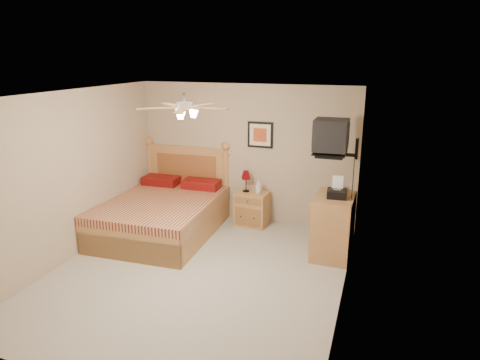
# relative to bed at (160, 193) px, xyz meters

# --- Properties ---
(floor) EXTENTS (4.50, 4.50, 0.00)m
(floor) POSITION_rel_bed_xyz_m (1.15, -1.12, -0.73)
(floor) COLOR #A8A298
(floor) RESTS_ON ground
(ceiling) EXTENTS (4.00, 4.50, 0.04)m
(ceiling) POSITION_rel_bed_xyz_m (1.15, -1.12, 1.77)
(ceiling) COLOR white
(ceiling) RESTS_ON ground
(wall_back) EXTENTS (4.00, 0.04, 2.50)m
(wall_back) POSITION_rel_bed_xyz_m (1.15, 1.13, 0.52)
(wall_back) COLOR tan
(wall_back) RESTS_ON ground
(wall_front) EXTENTS (4.00, 0.04, 2.50)m
(wall_front) POSITION_rel_bed_xyz_m (1.15, -3.37, 0.52)
(wall_front) COLOR tan
(wall_front) RESTS_ON ground
(wall_left) EXTENTS (0.04, 4.50, 2.50)m
(wall_left) POSITION_rel_bed_xyz_m (-0.85, -1.12, 0.52)
(wall_left) COLOR tan
(wall_left) RESTS_ON ground
(wall_right) EXTENTS (0.04, 4.50, 2.50)m
(wall_right) POSITION_rel_bed_xyz_m (3.15, -1.12, 0.52)
(wall_right) COLOR tan
(wall_right) RESTS_ON ground
(bed) EXTENTS (1.79, 2.31, 1.46)m
(bed) POSITION_rel_bed_xyz_m (0.00, 0.00, 0.00)
(bed) COLOR #BE8148
(bed) RESTS_ON ground
(nightstand) EXTENTS (0.59, 0.46, 0.61)m
(nightstand) POSITION_rel_bed_xyz_m (1.35, 0.88, -0.43)
(nightstand) COLOR #A76B44
(nightstand) RESTS_ON ground
(table_lamp) EXTENTS (0.26, 0.26, 0.38)m
(table_lamp) POSITION_rel_bed_xyz_m (1.23, 0.91, 0.07)
(table_lamp) COLOR #620106
(table_lamp) RESTS_ON nightstand
(lotion_bottle) EXTENTS (0.13, 0.13, 0.26)m
(lotion_bottle) POSITION_rel_bed_xyz_m (1.47, 0.88, 0.01)
(lotion_bottle) COLOR silver
(lotion_bottle) RESTS_ON nightstand
(framed_picture) EXTENTS (0.46, 0.04, 0.46)m
(framed_picture) POSITION_rel_bed_xyz_m (1.42, 1.11, 0.89)
(framed_picture) COLOR black
(framed_picture) RESTS_ON wall_back
(dresser) EXTENTS (0.59, 0.83, 0.96)m
(dresser) POSITION_rel_bed_xyz_m (2.88, 0.10, -0.25)
(dresser) COLOR #A76D39
(dresser) RESTS_ON ground
(fax_machine) EXTENTS (0.31, 0.33, 0.30)m
(fax_machine) POSITION_rel_bed_xyz_m (2.91, 0.05, 0.38)
(fax_machine) COLOR black
(fax_machine) RESTS_ON dresser
(magazine_lower) EXTENTS (0.24, 0.28, 0.02)m
(magazine_lower) POSITION_rel_bed_xyz_m (2.80, 0.43, 0.24)
(magazine_lower) COLOR #B8AD93
(magazine_lower) RESTS_ON dresser
(magazine_upper) EXTENTS (0.29, 0.35, 0.02)m
(magazine_upper) POSITION_rel_bed_xyz_m (2.80, 0.43, 0.26)
(magazine_upper) COLOR gray
(magazine_upper) RESTS_ON magazine_lower
(wall_tv) EXTENTS (0.56, 0.46, 0.58)m
(wall_tv) POSITION_rel_bed_xyz_m (2.90, 0.22, 1.08)
(wall_tv) COLOR black
(wall_tv) RESTS_ON wall_right
(ceiling_fan) EXTENTS (1.14, 1.14, 0.28)m
(ceiling_fan) POSITION_rel_bed_xyz_m (1.15, -1.32, 1.63)
(ceiling_fan) COLOR silver
(ceiling_fan) RESTS_ON ceiling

